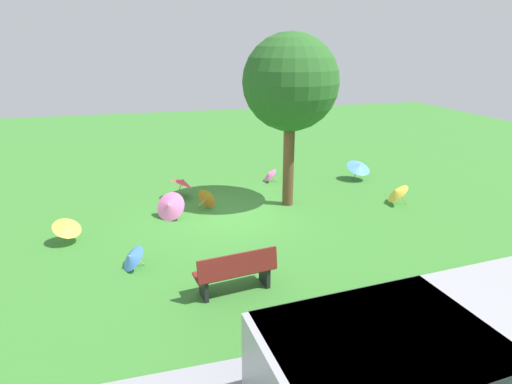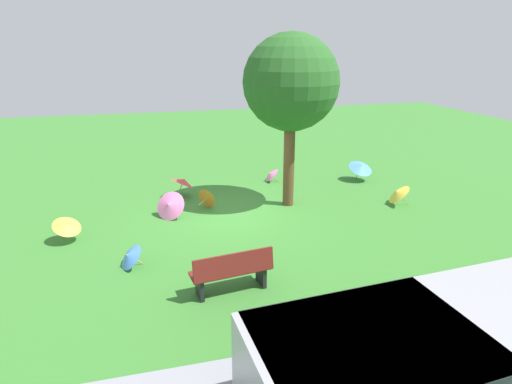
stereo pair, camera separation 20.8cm
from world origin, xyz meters
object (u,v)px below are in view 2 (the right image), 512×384
object	(u,v)px
parasol_orange_0	(208,197)
parasol_yellow_2	(398,193)
van_dark	(420,367)
shade_tree	(291,84)
parasol_red_0	(183,182)
park_bench	(232,271)
parasol_pink_0	(169,205)
parasol_blue_1	(361,167)
parasol_yellow_0	(67,225)
parasol_blue_0	(129,256)
parasol_pink_2	(271,174)

from	to	relation	value
parasol_orange_0	parasol_yellow_2	distance (m)	5.69
van_dark	parasol_yellow_2	xyz separation A→B (m)	(-4.13, -7.11, -0.52)
shade_tree	parasol_red_0	world-z (taller)	shade_tree
park_bench	parasol_pink_0	bearing A→B (deg)	-77.03
park_bench	parasol_blue_1	bearing A→B (deg)	-134.30
parasol_yellow_0	parasol_blue_0	world-z (taller)	parasol_yellow_0
parasol_yellow_0	parasol_blue_0	xyz separation A→B (m)	(-1.49, 1.69, -0.17)
park_bench	parasol_blue_1	world-z (taller)	park_bench
parasol_blue_0	parasol_pink_0	distance (m)	2.82
parasol_pink_2	parasol_yellow_2	xyz separation A→B (m)	(-3.06, 3.17, 0.12)
van_dark	parasol_red_0	distance (m)	9.60
parasol_blue_1	parasol_red_0	bearing A→B (deg)	2.07
shade_tree	parasol_yellow_2	xyz separation A→B (m)	(-3.18, 0.86, -3.19)
parasol_red_0	parasol_pink_2	bearing A→B (deg)	-163.71
parasol_pink_0	parasol_yellow_2	size ratio (longest dim) A/B	1.17
van_dark	parasol_blue_1	xyz separation A→B (m)	(-4.20, -9.59, -0.40)
parasol_orange_0	parasol_yellow_2	world-z (taller)	parasol_yellow_2
parasol_blue_0	parasol_yellow_2	size ratio (longest dim) A/B	0.84
parasol_pink_0	parasol_pink_2	distance (m)	4.45
parasol_yellow_0	parasol_yellow_2	distance (m)	9.24
park_bench	parasol_yellow_2	bearing A→B (deg)	-148.77
van_dark	parasol_blue_0	xyz separation A→B (m)	(3.62, -5.13, -0.64)
van_dark	parasol_yellow_0	world-z (taller)	van_dark
parasol_pink_2	parasol_blue_1	bearing A→B (deg)	167.59
parasol_yellow_2	park_bench	bearing A→B (deg)	31.23
shade_tree	parasol_pink_0	xyz separation A→B (m)	(3.55, 0.21, -3.20)
van_dark	parasol_yellow_2	bearing A→B (deg)	-120.16
van_dark	parasol_pink_0	xyz separation A→B (m)	(2.60, -7.75, -0.52)
van_dark	parasol_blue_1	distance (m)	10.47
parasol_pink_0	parasol_blue_1	bearing A→B (deg)	-164.86
parasol_pink_0	parasol_yellow_2	world-z (taller)	parasol_pink_0
shade_tree	parasol_blue_1	distance (m)	4.76
van_dark	parasol_red_0	size ratio (longest dim) A/B	4.60
parasol_yellow_0	parasol_pink_2	world-z (taller)	parasol_yellow_0
parasol_yellow_0	parasol_red_0	world-z (taller)	parasol_red_0
parasol_pink_2	parasol_pink_0	bearing A→B (deg)	34.58
parasol_yellow_0	parasol_blue_0	size ratio (longest dim) A/B	1.24
parasol_blue_0	parasol_pink_0	world-z (taller)	parasol_pink_0
parasol_pink_2	parasol_blue_0	bearing A→B (deg)	47.66
van_dark	parasol_pink_0	size ratio (longest dim) A/B	4.59
van_dark	parasol_pink_0	bearing A→B (deg)	-71.49
parasol_yellow_2	parasol_blue_1	bearing A→B (deg)	-91.54
parasol_yellow_0	parasol_pink_2	distance (m)	7.08
parasol_yellow_0	van_dark	bearing A→B (deg)	126.83
parasol_blue_1	shade_tree	bearing A→B (deg)	26.55
shade_tree	parasol_red_0	bearing A→B (deg)	-24.90
van_dark	parasol_yellow_0	bearing A→B (deg)	-53.17
van_dark	parasol_orange_0	size ratio (longest dim) A/B	7.38
parasol_yellow_0	parasol_red_0	xyz separation A→B (m)	(-3.05, -2.54, 0.09)
parasol_blue_0	parasol_blue_1	xyz separation A→B (m)	(-7.82, -4.46, 0.24)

